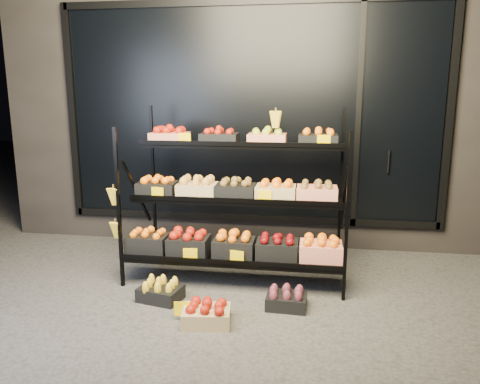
# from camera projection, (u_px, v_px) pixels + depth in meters

# --- Properties ---
(ground) EXTENTS (24.00, 24.00, 0.00)m
(ground) POSITION_uv_depth(u_px,v_px,m) (226.00, 301.00, 4.12)
(ground) COLOR #514F4C
(ground) RESTS_ON ground
(building) EXTENTS (6.00, 2.08, 3.50)m
(building) POSITION_uv_depth(u_px,v_px,m) (260.00, 96.00, 6.25)
(building) COLOR #2D2826
(building) RESTS_ON ground
(display_rack) EXTENTS (2.18, 1.02, 1.74)m
(display_rack) POSITION_uv_depth(u_px,v_px,m) (235.00, 199.00, 4.53)
(display_rack) COLOR black
(display_rack) RESTS_ON ground
(tag_floor_a) EXTENTS (0.13, 0.01, 0.12)m
(tag_floor_a) POSITION_uv_depth(u_px,v_px,m) (182.00, 313.00, 3.76)
(tag_floor_a) COLOR #FFCF00
(tag_floor_a) RESTS_ON ground
(floor_crate_midleft) EXTENTS (0.41, 0.34, 0.19)m
(floor_crate_midleft) POSITION_uv_depth(u_px,v_px,m) (161.00, 291.00, 4.12)
(floor_crate_midleft) COLOR black
(floor_crate_midleft) RESTS_ON ground
(floor_crate_midright) EXTENTS (0.41, 0.33, 0.19)m
(floor_crate_midright) POSITION_uv_depth(u_px,v_px,m) (206.00, 313.00, 3.70)
(floor_crate_midright) COLOR tan
(floor_crate_midright) RESTS_ON ground
(floor_crate_right) EXTENTS (0.35, 0.26, 0.18)m
(floor_crate_right) POSITION_uv_depth(u_px,v_px,m) (287.00, 299.00, 3.97)
(floor_crate_right) COLOR black
(floor_crate_right) RESTS_ON ground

